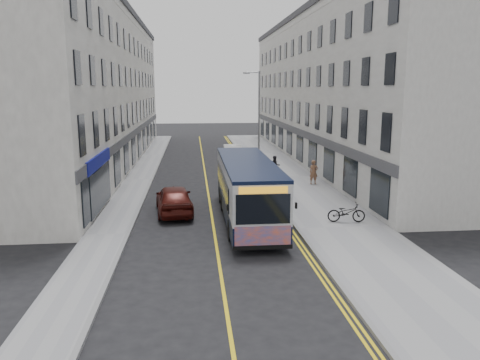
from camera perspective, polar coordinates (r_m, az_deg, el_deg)
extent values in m
plane|color=black|center=(23.36, -3.28, -5.58)|extent=(140.00, 140.00, 0.00)
cube|color=gray|center=(35.72, 5.91, 0.33)|extent=(4.50, 64.00, 0.12)
cube|color=gray|center=(35.23, -12.32, -0.02)|extent=(2.00, 64.00, 0.12)
cube|color=slate|center=(35.34, 2.33, 0.27)|extent=(0.18, 64.00, 0.13)
cube|color=slate|center=(35.12, -10.70, 0.02)|extent=(0.18, 64.00, 0.13)
cube|color=yellow|center=(35.01, -4.16, 0.05)|extent=(0.12, 64.00, 0.01)
cube|color=yellow|center=(35.29, 1.61, 0.16)|extent=(0.10, 64.00, 0.01)
cube|color=yellow|center=(35.31, 1.93, 0.17)|extent=(0.10, 64.00, 0.01)
cube|color=silver|center=(45.10, 10.39, 10.67)|extent=(6.00, 46.00, 13.00)
cube|color=white|center=(44.10, -16.61, 10.39)|extent=(6.00, 46.00, 13.00)
cylinder|color=gray|center=(36.82, 2.33, 6.89)|extent=(0.14, 0.14, 8.00)
cylinder|color=gray|center=(36.67, 1.58, 12.98)|extent=(1.00, 0.08, 0.08)
cube|color=gray|center=(36.61, 0.79, 12.90)|extent=(0.50, 0.18, 0.12)
cube|color=black|center=(24.04, 0.90, -3.16)|extent=(2.43, 10.69, 0.87)
cube|color=silver|center=(23.75, 0.91, -0.09)|extent=(2.43, 10.69, 1.75)
cube|color=black|center=(23.58, 0.92, 2.18)|extent=(2.45, 10.69, 0.16)
cube|color=black|center=(24.25, -2.15, -0.33)|extent=(0.04, 8.36, 1.12)
cube|color=black|center=(24.53, 3.62, -0.22)|extent=(0.04, 8.36, 1.12)
cube|color=black|center=(18.59, 2.84, -3.58)|extent=(2.19, 0.04, 1.21)
cube|color=#FB5515|center=(18.92, 2.80, -7.00)|extent=(2.28, 0.04, 0.92)
cube|color=orange|center=(18.40, 2.87, -1.25)|extent=(1.94, 0.04, 0.27)
cylinder|color=black|center=(20.94, -1.08, -6.16)|extent=(0.27, 0.97, 0.97)
cylinder|color=black|center=(21.23, 4.87, -5.96)|extent=(0.27, 0.97, 0.97)
cylinder|color=black|center=(26.08, -2.05, -2.69)|extent=(0.27, 0.97, 0.97)
cylinder|color=black|center=(26.31, 2.74, -2.57)|extent=(0.27, 0.97, 0.97)
cylinder|color=black|center=(27.78, -2.29, -1.83)|extent=(0.27, 0.97, 0.97)
cylinder|color=black|center=(27.99, 2.21, -1.73)|extent=(0.27, 0.97, 0.97)
imported|color=black|center=(23.99, 12.84, -3.88)|extent=(1.94, 0.88, 0.98)
imported|color=brown|center=(33.03, 8.97, 0.95)|extent=(0.63, 0.43, 1.67)
imported|color=black|center=(35.75, 4.31, 1.73)|extent=(0.78, 0.62, 1.55)
imported|color=silver|center=(43.46, -0.90, 3.26)|extent=(1.75, 4.72, 1.54)
imported|color=#44100B|center=(25.64, -8.03, -2.33)|extent=(2.33, 4.82, 1.59)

